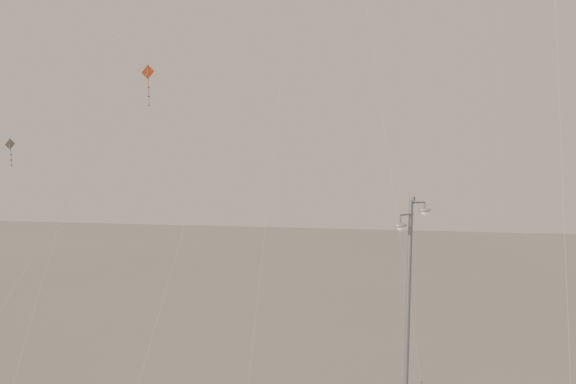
# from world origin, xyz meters

# --- Properties ---
(street_lamp) EXTENTS (1.41, 1.16, 10.08)m
(street_lamp) POSITION_xyz_m (4.28, 5.14, 5.37)
(street_lamp) COLOR gray
(street_lamp) RESTS_ON ground
(kite_3) EXTENTS (4.09, 15.54, 15.87)m
(kite_3) POSITION_xyz_m (-9.55, 7.40, 11.79)
(kite_3) COLOR maroon
(kite_3) RESTS_ON ground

